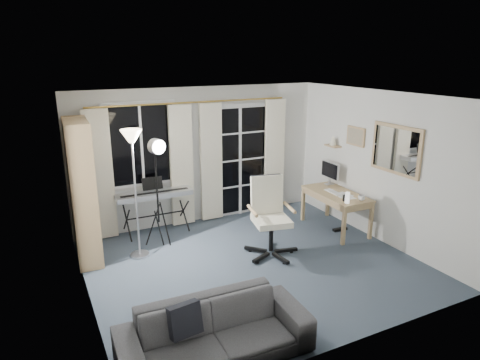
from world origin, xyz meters
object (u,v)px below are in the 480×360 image
office_chair (269,209)px  keyboard_piano (155,195)px  torchiere_lamp (133,156)px  sofa (214,324)px  desk (336,197)px  mug (362,197)px  bookshelf (80,196)px  studio_light (157,159)px  monitor (330,171)px

office_chair → keyboard_piano: bearing=146.0°
torchiere_lamp → sofa: torchiere_lamp is taller
torchiere_lamp → sofa: 2.83m
desk → mug: bearing=-77.1°
bookshelf → studio_light: size_ratio=1.17×
sofa → studio_light: bearing=86.8°
keyboard_piano → sofa: size_ratio=0.65×
keyboard_piano → monitor: 3.12m
torchiere_lamp → sofa: size_ratio=0.99×
mug → sofa: size_ratio=0.06×
bookshelf → monitor: (4.20, -0.33, -0.07)m
monitor → office_chair: bearing=-155.9°
keyboard_piano → studio_light: (-0.06, -0.51, 0.73)m
office_chair → sofa: 2.51m
monitor → torchiere_lamp: bearing=-179.1°
studio_light → office_chair: studio_light is taller
monitor → keyboard_piano: bearing=168.2°
torchiere_lamp → keyboard_piano: (0.45, 0.68, -0.86)m
keyboard_piano → mug: bearing=-29.1°
monitor → bookshelf: bearing=177.2°
keyboard_piano → mug: keyboard_piano is taller
studio_light → monitor: 3.13m
torchiere_lamp → office_chair: 2.13m
bookshelf → keyboard_piano: (1.18, 0.39, -0.29)m
studio_light → sofa: size_ratio=0.91×
keyboard_piano → studio_light: 0.89m
monitor → sofa: size_ratio=0.25×
torchiere_lamp → studio_light: 0.45m
torchiere_lamp → sofa: bearing=-87.2°
studio_light → mug: 3.28m
office_chair → mug: bearing=3.0°
sofa → torchiere_lamp: bearing=95.1°
keyboard_piano → office_chair: size_ratio=1.06×
torchiere_lamp → sofa: (0.13, -2.57, -1.17)m
desk → monitor: (0.20, 0.45, 0.33)m
studio_light → desk: size_ratio=1.41×
bookshelf → office_chair: size_ratio=1.75×
keyboard_piano → sofa: keyboard_piano is taller
sofa → office_chair: bearing=49.8°
studio_light → sofa: studio_light is taller
mug → office_chair: bearing=170.7°
studio_light → monitor: studio_light is taller
keyboard_piano → office_chair: 1.96m
keyboard_piano → desk: bearing=-21.8°
bookshelf → office_chair: bookshelf is taller
bookshelf → monitor: 4.22m
keyboard_piano → monitor: bearing=-12.7°
office_chair → sofa: bearing=-120.3°
studio_light → desk: 3.08m
desk → monitor: bearing=68.0°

